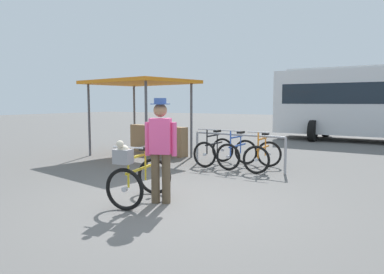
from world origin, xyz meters
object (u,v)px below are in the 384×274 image
object	(u,v)px
racked_bike_orange	(263,155)
featured_bicycle	(137,174)
racked_bike_black	(214,151)
racked_bike_blue	(237,153)
person_with_featured_bike	(161,146)
market_stall	(148,111)

from	to	relation	value
racked_bike_orange	featured_bicycle	world-z (taller)	featured_bicycle
racked_bike_orange	featured_bicycle	distance (m)	3.89
racked_bike_black	racked_bike_blue	world-z (taller)	same
featured_bicycle	person_with_featured_bike	world-z (taller)	person_with_featured_bike
racked_bike_black	market_stall	world-z (taller)	market_stall
person_with_featured_bike	racked_bike_black	bearing A→B (deg)	104.09
racked_bike_blue	racked_bike_orange	distance (m)	0.70
racked_bike_orange	market_stall	distance (m)	4.08
racked_bike_orange	racked_bike_blue	bearing A→B (deg)	175.68
racked_bike_blue	person_with_featured_bike	bearing A→B (deg)	-86.44
racked_bike_black	racked_bike_blue	bearing A→B (deg)	-4.32
racked_bike_blue	person_with_featured_bike	xyz separation A→B (m)	(0.23, -3.63, 0.58)
market_stall	racked_bike_black	bearing A→B (deg)	-9.18
person_with_featured_bike	racked_bike_orange	bearing A→B (deg)	82.47
racked_bike_blue	person_with_featured_bike	distance (m)	3.68
featured_bicycle	person_with_featured_bike	distance (m)	0.61
racked_bike_black	featured_bicycle	bearing A→B (deg)	-81.12
racked_bike_orange	person_with_featured_bike	distance (m)	3.65
featured_bicycle	person_with_featured_bike	xyz separation A→B (m)	(0.31, 0.24, 0.46)
featured_bicycle	racked_bike_orange	bearing A→B (deg)	78.38
racked_bike_orange	person_with_featured_bike	world-z (taller)	person_with_featured_bike
racked_bike_black	featured_bicycle	xyz separation A→B (m)	(0.61, -3.92, 0.12)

